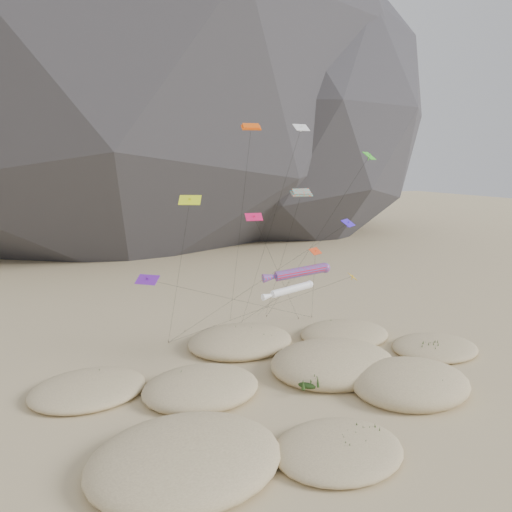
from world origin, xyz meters
The scene contains 9 objects.
ground centered at (0.00, 0.00, 0.00)m, with size 500.00×500.00×0.00m, color #CCB789.
dunes centered at (-1.89, 3.50, 0.70)m, with size 52.57×36.21×3.90m.
dune_grass centered at (-0.34, 3.75, 0.85)m, with size 41.61×28.55×1.50m.
kite_stakes centered at (2.18, 22.95, 0.15)m, with size 22.86×5.33×0.30m.
rainbow_tube_kite centered at (2.73, 9.53, 10.72)m, with size 8.55×18.40×11.67m.
white_tube_kite centered at (0.56, 7.89, 9.21)m, with size 7.07×15.93×9.92m.
orange_parafoil centered at (-0.88, 15.01, 27.11)m, with size 3.19×12.28×27.98m.
multi_parafoil centered at (3.28, 10.22, 19.75)m, with size 5.36×17.45×20.48m.
delta_kites centered at (1.50, 11.56, 16.89)m, with size 30.55×17.12×28.00m.
Camera 1 is at (-26.79, -39.72, 23.83)m, focal length 35.00 mm.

